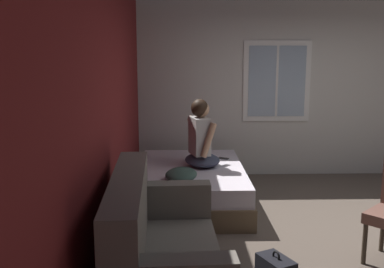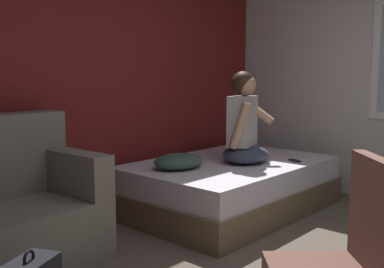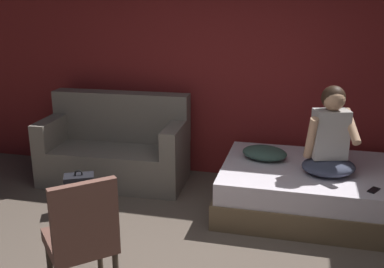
% 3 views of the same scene
% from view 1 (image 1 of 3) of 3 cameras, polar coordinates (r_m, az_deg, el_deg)
% --- Properties ---
extents(ground_plane, '(40.00, 40.00, 0.00)m').
position_cam_1_polar(ground_plane, '(5.23, 20.30, -12.10)').
color(ground_plane, brown).
extents(wall_back_accent, '(9.91, 0.16, 2.70)m').
position_cam_1_polar(wall_back_accent, '(4.56, -10.71, 2.73)').
color(wall_back_accent, maroon).
rests_on(wall_back_accent, ground).
extents(wall_side_with_window, '(0.19, 6.48, 2.70)m').
position_cam_1_polar(wall_side_with_window, '(7.27, 13.57, 5.53)').
color(wall_side_with_window, silver).
rests_on(wall_side_with_window, ground).
extents(bed, '(2.06, 1.37, 0.48)m').
position_cam_1_polar(bed, '(5.85, -0.10, -6.52)').
color(bed, brown).
rests_on(bed, ground).
extents(couch, '(1.73, 0.89, 1.04)m').
position_cam_1_polar(couch, '(3.57, -4.29, -15.47)').
color(couch, slate).
rests_on(couch, ground).
extents(person_seated, '(0.62, 0.57, 0.88)m').
position_cam_1_polar(person_seated, '(5.75, 1.16, -0.66)').
color(person_seated, '#383D51').
rests_on(person_seated, bed).
extents(throw_pillow, '(0.54, 0.44, 0.14)m').
position_cam_1_polar(throw_pillow, '(5.19, -1.37, -5.16)').
color(throw_pillow, '#385147').
rests_on(throw_pillow, bed).
extents(cell_phone, '(0.13, 0.16, 0.01)m').
position_cam_1_polar(cell_phone, '(6.23, 4.01, -3.10)').
color(cell_phone, black).
rests_on(cell_phone, bed).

